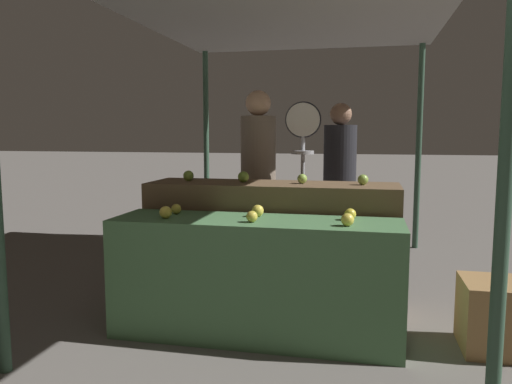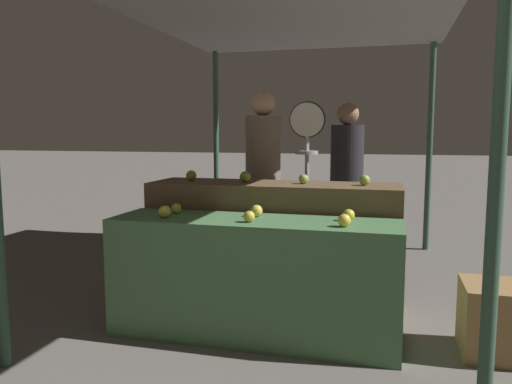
{
  "view_description": "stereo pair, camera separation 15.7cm",
  "coord_description": "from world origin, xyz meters",
  "px_view_note": "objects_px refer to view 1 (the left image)",
  "views": [
    {
      "loc": [
        0.72,
        -3.25,
        1.4
      ],
      "look_at": [
        -0.06,
        0.3,
        0.97
      ],
      "focal_mm": 35.0,
      "sensor_mm": 36.0,
      "label": 1
    },
    {
      "loc": [
        0.87,
        -3.21,
        1.4
      ],
      "look_at": [
        -0.06,
        0.3,
        0.97
      ],
      "focal_mm": 35.0,
      "sensor_mm": 36.0,
      "label": 2
    }
  ],
  "objects_px": {
    "wooden_crate_side": "(498,316)",
    "person_vendor_at_scale": "(258,170)",
    "produce_scale": "(303,151)",
    "person_customer_left": "(340,173)"
  },
  "relations": [
    {
      "from": "person_vendor_at_scale",
      "to": "person_customer_left",
      "type": "relative_size",
      "value": 1.05
    },
    {
      "from": "produce_scale",
      "to": "wooden_crate_side",
      "type": "bearing_deg",
      "value": -36.9
    },
    {
      "from": "wooden_crate_side",
      "to": "person_vendor_at_scale",
      "type": "bearing_deg",
      "value": 146.92
    },
    {
      "from": "produce_scale",
      "to": "wooden_crate_side",
      "type": "distance_m",
      "value": 2.03
    },
    {
      "from": "produce_scale",
      "to": "person_vendor_at_scale",
      "type": "distance_m",
      "value": 0.5
    },
    {
      "from": "wooden_crate_side",
      "to": "produce_scale",
      "type": "bearing_deg",
      "value": 143.1
    },
    {
      "from": "produce_scale",
      "to": "person_customer_left",
      "type": "relative_size",
      "value": 0.98
    },
    {
      "from": "person_vendor_at_scale",
      "to": "person_customer_left",
      "type": "bearing_deg",
      "value": -136.37
    },
    {
      "from": "person_vendor_at_scale",
      "to": "person_customer_left",
      "type": "distance_m",
      "value": 0.99
    },
    {
      "from": "produce_scale",
      "to": "person_customer_left",
      "type": "distance_m",
      "value": 0.9
    }
  ]
}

